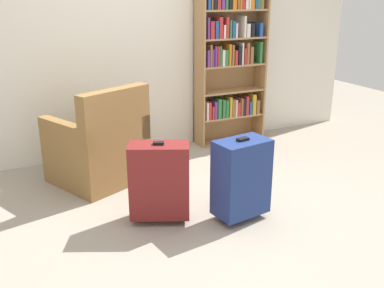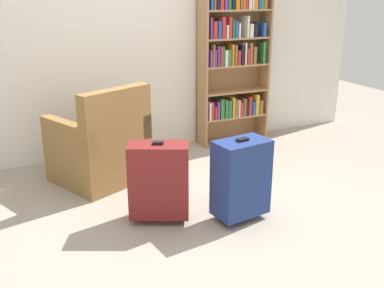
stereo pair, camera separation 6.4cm
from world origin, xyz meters
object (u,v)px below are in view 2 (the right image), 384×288
suitcase_dark_red (159,180)px  armchair (101,148)px  bookshelf (233,58)px  suitcase_navy_blue (241,178)px  mug (158,166)px

suitcase_dark_red → armchair: bearing=103.1°
bookshelf → armchair: (-1.65, -0.53, -0.65)m
armchair → suitcase_navy_blue: 1.41m
bookshelf → mug: (-1.10, -0.51, -0.92)m
bookshelf → armchair: bearing=-162.2°
bookshelf → suitcase_navy_blue: bearing=-116.8°
suitcase_navy_blue → suitcase_dark_red: suitcase_navy_blue is taller
bookshelf → suitcase_dark_red: 2.14m
bookshelf → suitcase_dark_red: (-1.43, -1.47, -0.63)m
bookshelf → armchair: bookshelf is taller
mug → bookshelf: bearing=24.8°
armchair → suitcase_dark_red: 0.96m
armchair → suitcase_dark_red: bearing=-76.9°
bookshelf → suitcase_navy_blue: 2.00m
bookshelf → mug: bookshelf is taller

